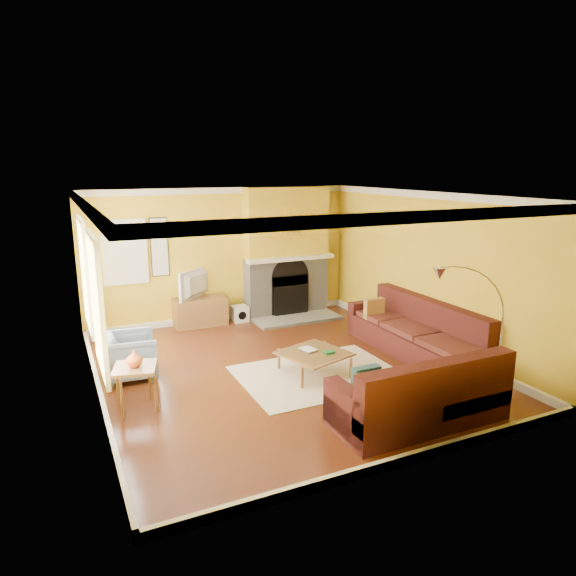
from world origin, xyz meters
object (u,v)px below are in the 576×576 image
media_console (200,312)px  side_table (136,387)px  armchair (131,356)px  arc_lamp (472,337)px  sectional_sofa (379,346)px  coffee_table (314,363)px

media_console → side_table: (-1.74, -3.17, 0.01)m
armchair → arc_lamp: arc_lamp is taller
sectional_sofa → coffee_table: size_ratio=4.21×
media_console → arc_lamp: size_ratio=0.54×
sectional_sofa → media_console: (-1.79, 3.56, -0.17)m
media_console → armchair: armchair is taller
media_console → armchair: bearing=-128.2°
sectional_sofa → media_console: bearing=116.7°
media_console → sectional_sofa: bearing=-63.3°
sectional_sofa → arc_lamp: size_ratio=1.98×
sectional_sofa → coffee_table: sectional_sofa is taller
armchair → arc_lamp: 4.87m
armchair → side_table: bearing=-179.7°
arc_lamp → armchair: bearing=143.6°
coffee_table → media_console: 3.28m
side_table → arc_lamp: 4.42m
media_console → side_table: size_ratio=1.77×
armchair → sectional_sofa: bearing=-107.7°
coffee_table → media_console: bearing=105.9°
coffee_table → arc_lamp: 2.38m
armchair → arc_lamp: bearing=-121.0°
coffee_table → armchair: size_ratio=1.20×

